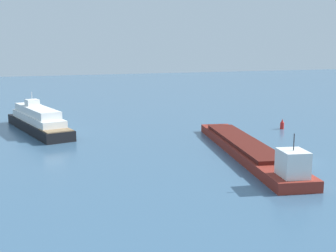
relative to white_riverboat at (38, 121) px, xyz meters
name	(u,v)px	position (x,y,z in m)	size (l,w,h in m)	color
ground_plane	(299,162)	(29.17, -34.82, -1.86)	(400.00, 400.00, 0.00)	#3D607F
white_riverboat	(38,121)	(0.00, 0.00, 0.00)	(9.29, 24.73, 6.79)	black
cargo_barge	(248,148)	(24.86, -29.38, -0.91)	(12.95, 34.16, 5.85)	maroon
channel_buoy_red	(282,125)	(41.57, -15.24, -1.05)	(0.70, 0.70, 1.90)	red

